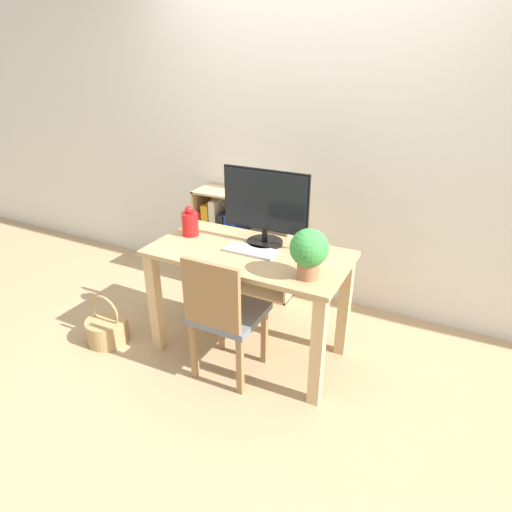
% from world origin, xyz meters
% --- Properties ---
extents(ground_plane, '(10.00, 10.00, 0.00)m').
position_xyz_m(ground_plane, '(0.00, 0.00, 0.00)').
color(ground_plane, tan).
extents(wall_back, '(8.00, 0.05, 2.60)m').
position_xyz_m(wall_back, '(0.00, 0.94, 1.30)').
color(wall_back, silver).
rests_on(wall_back, ground_plane).
extents(desk, '(1.24, 0.63, 0.74)m').
position_xyz_m(desk, '(0.00, 0.00, 0.59)').
color(desk, tan).
rests_on(desk, ground_plane).
extents(monitor, '(0.57, 0.23, 0.48)m').
position_xyz_m(monitor, '(0.03, 0.16, 1.01)').
color(monitor, black).
rests_on(monitor, desk).
extents(keyboard, '(0.33, 0.14, 0.02)m').
position_xyz_m(keyboard, '(0.02, 0.00, 0.75)').
color(keyboard, '#B2B2B7').
rests_on(keyboard, desk).
extents(vase, '(0.11, 0.11, 0.21)m').
position_xyz_m(vase, '(-0.47, 0.06, 0.83)').
color(vase, red).
rests_on(vase, desk).
extents(potted_plant, '(0.21, 0.21, 0.28)m').
position_xyz_m(potted_plant, '(0.44, -0.15, 0.90)').
color(potted_plant, '#9E6647').
rests_on(potted_plant, desk).
extents(chair, '(0.40, 0.40, 0.84)m').
position_xyz_m(chair, '(-0.02, -0.29, 0.46)').
color(chair, slate).
rests_on(chair, ground_plane).
extents(bookshelf, '(0.86, 0.28, 0.84)m').
position_xyz_m(bookshelf, '(-0.58, 0.76, 0.41)').
color(bookshelf, tan).
rests_on(bookshelf, ground_plane).
extents(basket, '(0.29, 0.29, 0.37)m').
position_xyz_m(basket, '(-0.94, -0.36, 0.10)').
color(basket, tan).
rests_on(basket, ground_plane).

